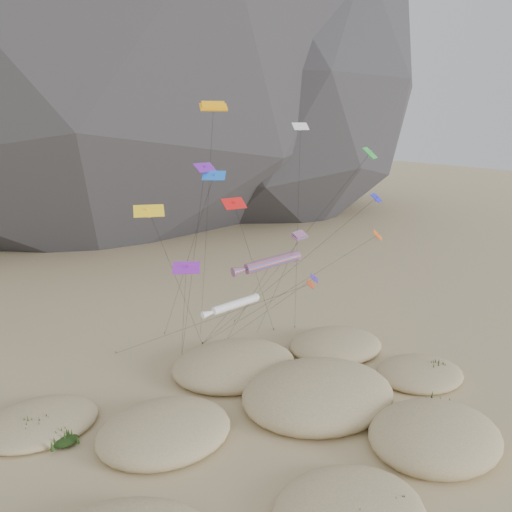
% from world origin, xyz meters
% --- Properties ---
extents(ground, '(500.00, 500.00, 0.00)m').
position_xyz_m(ground, '(0.00, 0.00, 0.00)').
color(ground, '#CCB789').
rests_on(ground, ground).
extents(dunes, '(48.09, 34.07, 4.04)m').
position_xyz_m(dunes, '(-2.62, 3.24, 0.73)').
color(dunes, '#CCB789').
rests_on(dunes, ground).
extents(dune_grass, '(41.79, 27.34, 1.54)m').
position_xyz_m(dune_grass, '(-1.47, 3.26, 0.85)').
color(dune_grass, black).
rests_on(dune_grass, ground).
extents(kite_stakes, '(23.16, 8.60, 0.30)m').
position_xyz_m(kite_stakes, '(0.30, 23.50, 0.15)').
color(kite_stakes, '#3F2D1E').
rests_on(kite_stakes, ground).
extents(rainbow_tube_kite, '(8.10, 11.84, 13.80)m').
position_xyz_m(rainbow_tube_kite, '(1.52, 11.39, 12.90)').
color(rainbow_tube_kite, '#FF541A').
rests_on(rainbow_tube_kite, ground).
extents(white_tube_kite, '(6.82, 10.23, 9.49)m').
position_xyz_m(white_tube_kite, '(-2.39, 11.97, 8.82)').
color(white_tube_kite, white).
rests_on(white_tube_kite, ground).
extents(orange_parafoil, '(3.48, 11.40, 28.76)m').
position_xyz_m(orange_parafoil, '(-2.64, 15.31, 27.91)').
color(orange_parafoil, '#FFA60D').
rests_on(orange_parafoil, ground).
extents(multi_parafoil, '(3.89, 14.71, 16.52)m').
position_xyz_m(multi_parafoil, '(3.43, 8.95, 15.88)').
color(multi_parafoil, '#FF1D1A').
rests_on(multi_parafoil, ground).
extents(delta_kites, '(27.20, 21.53, 26.70)m').
position_xyz_m(delta_kites, '(1.48, 10.70, 18.20)').
color(delta_kites, yellow).
rests_on(delta_kites, ground).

